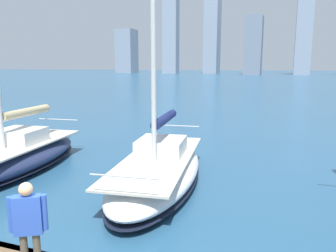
{
  "coord_description": "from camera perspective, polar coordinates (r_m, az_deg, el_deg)",
  "views": [
    {
      "loc": [
        -3.21,
        3.16,
        4.06
      ],
      "look_at": [
        0.16,
        -6.35,
        2.2
      ],
      "focal_mm": 35.0,
      "sensor_mm": 36.0,
      "label": 1
    }
  ],
  "objects": [
    {
      "name": "city_skyline",
      "position": [
        165.72,
        19.13,
        15.53
      ],
      "size": [
        173.42,
        25.34,
        53.37
      ],
      "color": "gray",
      "rests_on": "ground"
    },
    {
      "name": "sailboat_navy",
      "position": [
        11.39,
        -1.64,
        -7.29
      ],
      "size": [
        3.58,
        7.84,
        9.98
      ],
      "color": "white",
      "rests_on": "ground"
    },
    {
      "name": "person_blue_shirt",
      "position": [
        5.93,
        -23.14,
        -15.02
      ],
      "size": [
        0.54,
        0.38,
        1.65
      ],
      "color": "#4C473D",
      "rests_on": "dock_pier"
    },
    {
      "name": "sailboat_tan",
      "position": [
        14.24,
        -25.18,
        -4.48
      ],
      "size": [
        3.56,
        7.58,
        12.44
      ],
      "color": "navy",
      "rests_on": "ground"
    }
  ]
}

